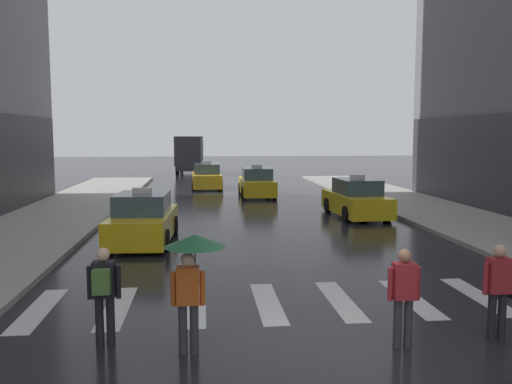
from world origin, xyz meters
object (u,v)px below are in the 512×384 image
object	(u,v)px
taxi_lead	(143,221)
taxi_third	(257,184)
pedestrian_with_backpack	(104,289)
pedestrian_with_umbrella	(192,261)
box_truck	(190,153)
pedestrian_plain_coat	(404,292)
pedestrian_with_handbag	(499,286)
taxi_fourth	(207,177)
taxi_second	(356,200)

from	to	relation	value
taxi_lead	taxi_third	world-z (taller)	same
taxi_lead	pedestrian_with_backpack	world-z (taller)	taxi_lead
taxi_third	pedestrian_with_umbrella	world-z (taller)	pedestrian_with_umbrella
taxi_third	pedestrian_with_umbrella	bearing A→B (deg)	-98.46
taxi_third	box_truck	world-z (taller)	box_truck
box_truck	taxi_third	bearing A→B (deg)	-77.02
pedestrian_with_umbrella	pedestrian_plain_coat	size ratio (longest dim) A/B	1.18
taxi_third	pedestrian_with_handbag	distance (m)	21.91
pedestrian_with_umbrella	taxi_fourth	bearing A→B (deg)	89.04
box_truck	taxi_lead	bearing A→B (deg)	-91.58
taxi_third	pedestrian_with_backpack	xyz separation A→B (m)	(-4.73, -21.45, 0.25)
pedestrian_with_handbag	pedestrian_plain_coat	size ratio (longest dim) A/B	1.00
pedestrian_with_backpack	pedestrian_with_handbag	bearing A→B (deg)	-3.22
taxi_second	pedestrian_plain_coat	distance (m)	14.38
pedestrian_with_umbrella	pedestrian_with_handbag	xyz separation A→B (m)	(5.17, 0.09, -0.58)
box_truck	pedestrian_with_umbrella	bearing A→B (deg)	-88.71
taxi_third	pedestrian_plain_coat	xyz separation A→B (m)	(0.17, -22.01, 0.21)
taxi_lead	taxi_second	world-z (taller)	same
taxi_second	pedestrian_with_backpack	distance (m)	15.75
taxi_fourth	pedestrian_with_backpack	world-z (taller)	taxi_fourth
taxi_second	taxi_third	world-z (taller)	same
taxi_second	taxi_fourth	xyz separation A→B (m)	(-6.28, 12.76, 0.00)
taxi_lead	pedestrian_plain_coat	distance (m)	10.57
pedestrian_with_umbrella	pedestrian_plain_coat	distance (m)	3.48
taxi_third	pedestrian_with_handbag	size ratio (longest dim) A/B	2.76
pedestrian_with_umbrella	pedestrian_with_backpack	bearing A→B (deg)	162.41
taxi_lead	pedestrian_plain_coat	size ratio (longest dim) A/B	2.80
taxi_third	taxi_fourth	size ratio (longest dim) A/B	0.99
pedestrian_with_umbrella	pedestrian_with_backpack	world-z (taller)	pedestrian_with_umbrella
taxi_lead	taxi_fourth	distance (m)	17.69
taxi_lead	taxi_third	size ratio (longest dim) A/B	1.01
taxi_lead	pedestrian_plain_coat	bearing A→B (deg)	-60.64
taxi_fourth	pedestrian_with_backpack	size ratio (longest dim) A/B	2.78
taxi_second	taxi_third	size ratio (longest dim) A/B	1.01
pedestrian_with_backpack	pedestrian_plain_coat	bearing A→B (deg)	-6.44
taxi_second	taxi_fourth	size ratio (longest dim) A/B	1.01
taxi_second	taxi_third	distance (m)	8.73
taxi_second	pedestrian_with_umbrella	distance (m)	15.47
taxi_lead	pedestrian_with_backpack	bearing A→B (deg)	-88.09
pedestrian_with_handbag	pedestrian_plain_coat	xyz separation A→B (m)	(-1.74, -0.18, 0.01)
box_truck	pedestrian_with_backpack	size ratio (longest dim) A/B	4.62
taxi_fourth	pedestrian_with_backpack	xyz separation A→B (m)	(-1.91, -26.20, 0.25)
taxi_lead	taxi_fourth	size ratio (longest dim) A/B	1.01
taxi_fourth	pedestrian_with_backpack	distance (m)	26.28
taxi_lead	box_truck	xyz separation A→B (m)	(0.85, 30.86, 1.13)
taxi_lead	taxi_second	bearing A→B (deg)	29.47
taxi_second	box_truck	world-z (taller)	box_truck
pedestrian_with_backpack	pedestrian_plain_coat	distance (m)	4.92
pedestrian_with_umbrella	pedestrian_plain_coat	xyz separation A→B (m)	(3.43, -0.09, -0.58)
pedestrian_with_backpack	pedestrian_with_handbag	size ratio (longest dim) A/B	1.00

